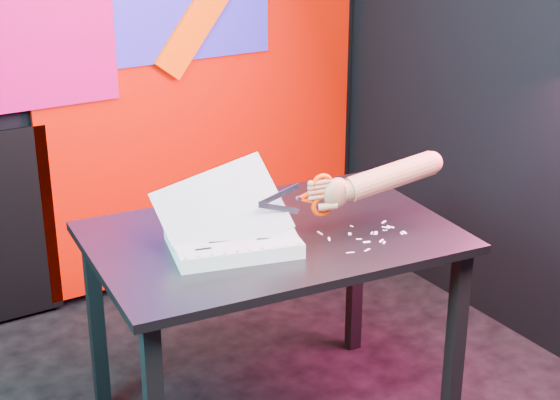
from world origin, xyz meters
TOP-DOWN VIEW (x-y plane):
  - room at (0.00, 0.00)m, footprint 3.01×3.01m
  - backdrop at (0.06, 1.46)m, footprint 2.88×0.05m
  - work_table at (0.27, 0.24)m, footprint 1.25×0.90m
  - printout_stack at (0.10, 0.21)m, footprint 0.45×0.37m
  - scissors at (0.37, 0.13)m, footprint 0.26×0.05m
  - hand_forearm at (0.60, 0.09)m, footprint 0.47×0.13m
  - paper_clippings at (0.54, 0.06)m, footprint 0.27×0.21m

SIDE VIEW (x-z plane):
  - work_table at x=0.27m, z-range 0.28..1.03m
  - paper_clippings at x=0.54m, z-range 0.75..0.75m
  - printout_stack at x=0.10m, z-range 0.63..0.93m
  - scissors at x=0.37m, z-range 0.82..0.97m
  - hand_forearm at x=0.60m, z-range 0.85..1.00m
  - backdrop at x=0.06m, z-range -0.08..2.00m
  - room at x=0.00m, z-range 0.00..2.71m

